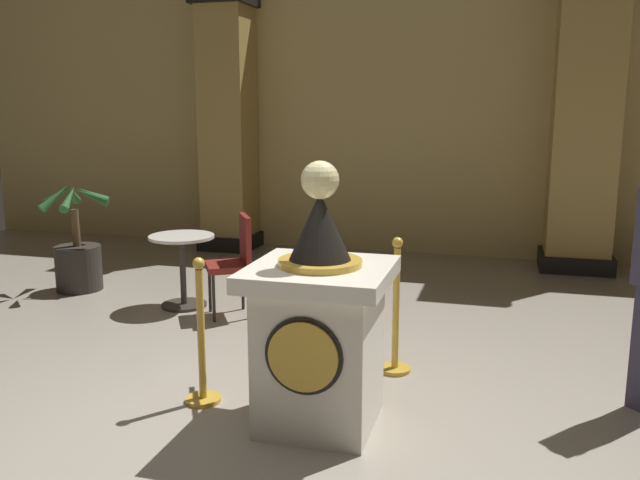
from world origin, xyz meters
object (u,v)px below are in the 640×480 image
at_px(pedestal_clock, 320,327).
at_px(potted_palm_left, 78,256).
at_px(cafe_chair_red, 236,256).
at_px(stanchion_far, 202,353).
at_px(stanchion_near, 396,325).
at_px(cafe_table, 182,261).

relative_size(pedestal_clock, potted_palm_left, 1.36).
height_order(potted_palm_left, cafe_chair_red, potted_palm_left).
distance_m(pedestal_clock, cafe_chair_red, 2.38).
xyz_separation_m(stanchion_far, cafe_chair_red, (-0.53, 1.86, 0.23)).
relative_size(stanchion_near, stanchion_far, 1.03).
xyz_separation_m(stanchion_near, stanchion_far, (-1.15, -0.87, -0.01)).
height_order(cafe_table, cafe_chair_red, cafe_chair_red).
bearing_deg(potted_palm_left, cafe_chair_red, -10.57).
bearing_deg(cafe_chair_red, cafe_table, 169.78).
distance_m(stanchion_far, cafe_table, 2.28).
relative_size(potted_palm_left, cafe_table, 1.67).
xyz_separation_m(stanchion_near, cafe_table, (-2.30, 1.09, 0.11)).
height_order(stanchion_far, cafe_chair_red, stanchion_far).
distance_m(stanchion_near, cafe_chair_red, 1.96).
xyz_separation_m(stanchion_far, cafe_table, (-1.14, 1.97, 0.12)).
xyz_separation_m(pedestal_clock, potted_palm_left, (-3.36, 2.32, -0.25)).
xyz_separation_m(stanchion_far, potted_palm_left, (-2.53, 2.23, 0.03)).
bearing_deg(cafe_chair_red, stanchion_far, -74.13).
relative_size(stanchion_far, potted_palm_left, 0.83).
bearing_deg(stanchion_near, cafe_table, 154.54).
bearing_deg(cafe_chair_red, potted_palm_left, 169.43).
distance_m(stanchion_near, cafe_table, 2.55).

